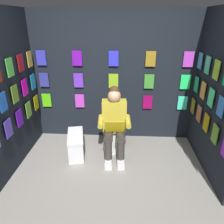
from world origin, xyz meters
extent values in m
plane|color=gray|center=(0.00, 0.00, 0.00)|extent=(30.00, 30.00, 0.00)
cube|color=black|center=(0.00, -1.75, 1.17)|extent=(3.02, 0.10, 2.34)
cube|color=#54CE14|center=(1.27, -1.67, 0.75)|extent=(0.17, 0.01, 0.26)
cube|color=#C33BCF|center=(0.64, -1.67, 0.75)|extent=(0.17, 0.01, 0.26)
cube|color=#DD1356|center=(0.00, -1.67, 0.75)|extent=(0.17, 0.01, 0.26)
cube|color=#93084F|center=(-0.64, -1.67, 0.75)|extent=(0.17, 0.01, 0.26)
cube|color=#40F0BD|center=(-1.27, -1.67, 0.75)|extent=(0.17, 0.01, 0.26)
cube|color=#30338E|center=(1.27, -1.67, 1.14)|extent=(0.17, 0.01, 0.26)
cube|color=#6A2FD0|center=(0.64, -1.67, 1.14)|extent=(0.17, 0.01, 0.26)
cube|color=#8DC023|center=(0.00, -1.67, 1.14)|extent=(0.17, 0.01, 0.26)
cube|color=green|center=(-0.64, -1.67, 1.14)|extent=(0.17, 0.01, 0.26)
cube|color=#25F16A|center=(-1.27, -1.67, 1.14)|extent=(0.17, 0.01, 0.26)
cube|color=#3333C0|center=(1.27, -1.67, 1.54)|extent=(0.17, 0.01, 0.26)
cube|color=#7111B7|center=(0.64, -1.67, 1.54)|extent=(0.17, 0.01, 0.26)
cube|color=#2F30EC|center=(0.00, -1.67, 1.54)|extent=(0.17, 0.01, 0.26)
cube|color=olive|center=(-0.64, -1.67, 1.54)|extent=(0.17, 0.01, 0.26)
cube|color=#BD3DCD|center=(-1.27, -1.67, 1.54)|extent=(0.17, 0.01, 0.26)
cube|color=black|center=(-1.51, -0.85, 1.17)|extent=(0.10, 1.70, 2.34)
cube|color=olive|center=(-1.42, -1.53, 0.75)|extent=(0.01, 0.17, 0.26)
cube|color=#D26645|center=(-1.42, -1.19, 0.75)|extent=(0.01, 0.17, 0.26)
cube|color=#BF990E|center=(-1.42, -0.85, 0.75)|extent=(0.01, 0.17, 0.26)
cube|color=#5D9126|center=(-1.42, -0.51, 0.75)|extent=(0.01, 0.17, 0.26)
cube|color=#269E79|center=(-1.42, -1.53, 1.14)|extent=(0.01, 0.17, 0.26)
cube|color=gold|center=(-1.42, -1.19, 1.14)|extent=(0.01, 0.17, 0.26)
cube|color=#47EE88|center=(-1.42, -0.85, 1.14)|extent=(0.01, 0.17, 0.26)
cube|color=#3178CD|center=(-1.42, -0.51, 1.14)|extent=(0.01, 0.17, 0.26)
cube|color=teal|center=(-1.42, -1.53, 1.54)|extent=(0.01, 0.17, 0.26)
cube|color=#43CA9A|center=(-1.42, -1.19, 1.54)|extent=(0.01, 0.17, 0.26)
cube|color=#8BBF29|center=(-1.42, -0.85, 1.54)|extent=(0.01, 0.17, 0.26)
cube|color=black|center=(1.51, -0.85, 1.17)|extent=(0.10, 1.70, 2.34)
cube|color=#553FC4|center=(1.42, -0.51, 0.75)|extent=(0.01, 0.17, 0.26)
cube|color=#6316C3|center=(1.42, -0.85, 0.75)|extent=(0.01, 0.17, 0.26)
cube|color=#6DA437|center=(1.42, -1.19, 0.75)|extent=(0.01, 0.17, 0.26)
cube|color=#A3900D|center=(1.42, -1.53, 0.75)|extent=(0.01, 0.17, 0.26)
cube|color=blue|center=(1.42, -0.51, 1.14)|extent=(0.01, 0.17, 0.26)
cube|color=olive|center=(1.42, -0.85, 1.14)|extent=(0.01, 0.17, 0.26)
cube|color=#EA0BBF|center=(1.42, -1.19, 1.14)|extent=(0.01, 0.17, 0.26)
cube|color=#1F87BE|center=(1.42, -1.53, 1.14)|extent=(0.01, 0.17, 0.26)
cube|color=#4EC640|center=(1.42, -0.85, 1.54)|extent=(0.01, 0.17, 0.26)
cube|color=#A5141B|center=(1.42, -1.19, 1.54)|extent=(0.01, 0.17, 0.26)
cube|color=gold|center=(1.42, -1.53, 1.54)|extent=(0.01, 0.17, 0.26)
cylinder|color=white|center=(-0.04, -1.21, 0.20)|extent=(0.38, 0.38, 0.40)
cylinder|color=white|center=(-0.04, -1.21, 0.41)|extent=(0.41, 0.41, 0.02)
cube|color=white|center=(-0.02, -1.47, 0.58)|extent=(0.39, 0.20, 0.36)
cylinder|color=white|center=(-0.03, -1.38, 0.58)|extent=(0.39, 0.09, 0.39)
cube|color=gold|center=(-0.04, -1.18, 0.68)|extent=(0.41, 0.24, 0.52)
sphere|color=tan|center=(-0.04, -1.15, 1.04)|extent=(0.21, 0.21, 0.21)
sphere|color=#472D19|center=(-0.04, -1.18, 1.11)|extent=(0.17, 0.17, 0.17)
cylinder|color=#38332D|center=(-0.15, -0.99, 0.44)|extent=(0.17, 0.41, 0.15)
cylinder|color=#38332D|center=(0.05, -0.98, 0.44)|extent=(0.17, 0.41, 0.15)
cylinder|color=#38332D|center=(-0.16, -0.81, 0.21)|extent=(0.12, 0.12, 0.42)
cylinder|color=#38332D|center=(0.04, -0.80, 0.21)|extent=(0.12, 0.12, 0.42)
cube|color=white|center=(-0.17, -0.75, 0.04)|extent=(0.13, 0.27, 0.09)
cube|color=white|center=(0.03, -0.74, 0.04)|extent=(0.13, 0.27, 0.09)
cylinder|color=gold|center=(-0.27, -1.02, 0.66)|extent=(0.10, 0.31, 0.13)
cylinder|color=gold|center=(0.17, -0.99, 0.66)|extent=(0.10, 0.31, 0.13)
cube|color=gold|center=(-0.06, -0.84, 0.64)|extent=(0.31, 0.15, 0.23)
cube|color=silver|center=(0.61, -1.02, 0.18)|extent=(0.36, 0.62, 0.35)
cube|color=white|center=(0.61, -1.02, 0.37)|extent=(0.37, 0.65, 0.03)
camera|label=1|loc=(-0.19, 2.09, 2.17)|focal=34.42mm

